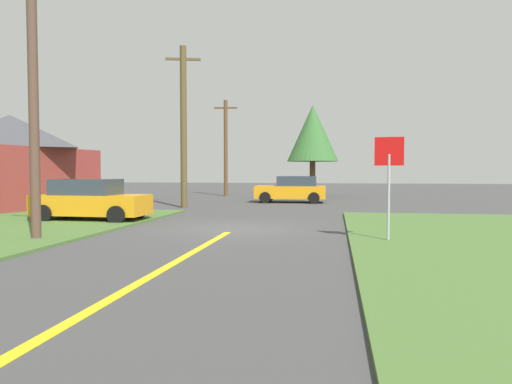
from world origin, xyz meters
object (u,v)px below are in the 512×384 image
at_px(utility_pole_mid, 184,126).
at_px(oak_tree_left, 313,134).
at_px(utility_pole_near, 33,92).
at_px(barn, 11,162).
at_px(car_approaching_junction, 292,189).
at_px(stop_sign, 389,168).
at_px(parked_car_near_building, 90,200).
at_px(utility_pole_far, 226,147).

xyz_separation_m(utility_pole_mid, oak_tree_left, (6.15, 11.57, 0.44)).
distance_m(utility_pole_mid, oak_tree_left, 13.11).
xyz_separation_m(utility_pole_near, barn, (-8.52, 10.11, -1.64)).
bearing_deg(car_approaching_junction, utility_pole_near, 70.74).
bearing_deg(stop_sign, barn, -18.14).
distance_m(parked_car_near_building, utility_pole_near, 5.93).
bearing_deg(barn, utility_pole_mid, 10.77).
relative_size(utility_pole_far, barn, 1.00).
bearing_deg(parked_car_near_building, stop_sign, -18.22).
bearing_deg(utility_pole_near, parked_car_near_building, 102.92).
height_order(parked_car_near_building, oak_tree_left, oak_tree_left).
height_order(parked_car_near_building, utility_pole_far, utility_pole_far).
relative_size(utility_pole_mid, oak_tree_left, 1.23).
distance_m(parked_car_near_building, barn, 9.24).
distance_m(stop_sign, utility_pole_far, 24.48).
distance_m(parked_car_near_building, oak_tree_left, 20.38).
xyz_separation_m(parked_car_near_building, oak_tree_left, (7.55, 18.52, 3.92)).
xyz_separation_m(utility_pole_far, oak_tree_left, (6.71, -0.22, 0.91)).
xyz_separation_m(car_approaching_junction, utility_pole_near, (-5.52, -16.80, 3.25)).
bearing_deg(barn, stop_sign, -26.24).
xyz_separation_m(utility_pole_mid, utility_pole_far, (-0.56, 11.79, -0.47)).
height_order(car_approaching_junction, parked_car_near_building, same).
bearing_deg(utility_pole_near, stop_sign, 7.31).
height_order(car_approaching_junction, utility_pole_mid, utility_pole_mid).
relative_size(utility_pole_near, utility_pole_mid, 0.93).
xyz_separation_m(parked_car_near_building, utility_pole_mid, (1.40, 6.95, 3.49)).
distance_m(car_approaching_junction, utility_pole_mid, 8.04).
bearing_deg(parked_car_near_building, oak_tree_left, 68.41).
height_order(utility_pole_near, barn, utility_pole_near).
height_order(car_approaching_junction, utility_pole_far, utility_pole_far).
bearing_deg(stop_sign, utility_pole_near, 15.41).
xyz_separation_m(car_approaching_junction, parked_car_near_building, (-6.63, -11.96, -0.00)).
height_order(oak_tree_left, barn, oak_tree_left).
relative_size(car_approaching_junction, oak_tree_left, 0.63).
bearing_deg(utility_pole_near, car_approaching_junction, 71.81).
distance_m(utility_pole_far, oak_tree_left, 6.78).
distance_m(utility_pole_near, barn, 13.33).
distance_m(car_approaching_junction, oak_tree_left, 7.70).
distance_m(utility_pole_mid, utility_pole_far, 11.81).
height_order(stop_sign, utility_pole_far, utility_pole_far).
height_order(stop_sign, parked_car_near_building, stop_sign).
relative_size(parked_car_near_building, oak_tree_left, 0.63).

